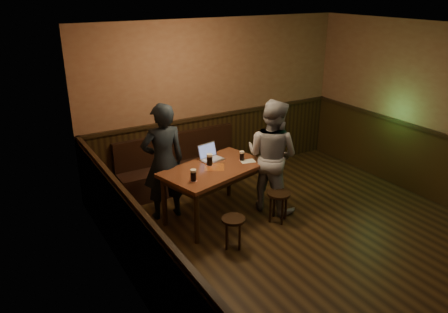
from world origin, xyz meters
name	(u,v)px	position (x,y,z in m)	size (l,w,h in m)	color
room	(324,161)	(0.00, 0.22, 1.20)	(5.04, 6.04, 2.84)	black
bench	(180,171)	(-0.87, 2.75, 0.31)	(2.20, 0.50, 0.95)	black
pub_table	(214,174)	(-0.87, 1.55, 0.71)	(1.70, 1.24, 0.82)	#5A2B19
stool_left	(233,224)	(-1.05, 0.71, 0.35)	(0.38, 0.38, 0.43)	black
stool_right	(279,198)	(-0.11, 0.96, 0.37)	(0.39, 0.39, 0.46)	black
pint_left	(193,175)	(-1.34, 1.28, 0.90)	(0.11, 0.11, 0.17)	#A82314
pint_mid	(210,160)	(-0.89, 1.65, 0.91)	(0.12, 0.12, 0.18)	#A82314
pint_right	(242,156)	(-0.37, 1.57, 0.89)	(0.10, 0.10, 0.15)	#A82314
laptop	(210,155)	(-0.77, 1.86, 0.88)	(0.38, 0.33, 0.24)	silver
menu	(248,161)	(-0.32, 1.49, 0.82)	(0.22, 0.15, 0.00)	silver
person_suit	(163,162)	(-1.49, 1.96, 0.89)	(0.65, 0.43, 1.78)	black
person_grey	(272,156)	(0.04, 1.37, 0.88)	(0.86, 0.67, 1.76)	gray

